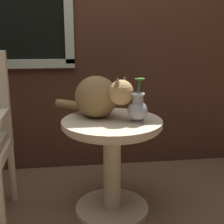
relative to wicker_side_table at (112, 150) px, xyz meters
name	(u,v)px	position (x,y,z in m)	size (l,w,h in m)	color
ground_plane	(81,224)	(-0.20, -0.13, -0.42)	(6.00, 6.00, 0.00)	brown
back_wall	(71,10)	(-0.22, 0.75, 0.88)	(4.00, 0.07, 2.60)	#47281C
wicker_side_table	(112,150)	(0.00, 0.00, 0.00)	(0.62, 0.62, 0.62)	beige
cat	(99,96)	(-0.07, 0.07, 0.33)	(0.48, 0.41, 0.27)	olive
pewter_vase_with_ivy	(138,108)	(0.14, -0.07, 0.28)	(0.12, 0.12, 0.26)	#99999E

